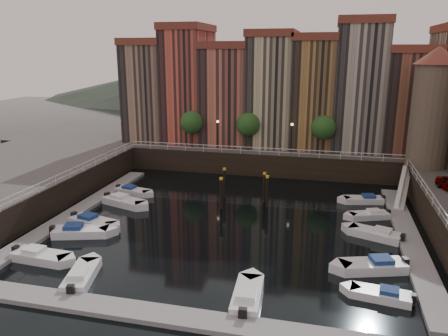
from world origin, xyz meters
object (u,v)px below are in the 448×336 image
(gangway, at_px, (404,185))
(boat_left_1, at_px, (80,232))
(mooring_pilings, at_px, (244,189))
(boat_left_0, at_px, (40,256))
(boat_left_2, at_px, (92,222))
(corner_tower, at_px, (433,106))

(gangway, bearing_deg, boat_left_1, -150.44)
(mooring_pilings, distance_m, boat_left_0, 21.69)
(boat_left_1, bearing_deg, boat_left_2, 75.13)
(corner_tower, xyz_separation_m, boat_left_0, (-33.16, -26.54, -9.81))
(mooring_pilings, distance_m, boat_left_2, 16.17)
(mooring_pilings, relative_size, boat_left_0, 1.09)
(mooring_pilings, height_order, boat_left_0, mooring_pilings)
(boat_left_1, bearing_deg, mooring_pilings, 26.28)
(corner_tower, height_order, boat_left_2, corner_tower)
(boat_left_0, xyz_separation_m, boat_left_2, (0.34, 7.47, 0.01))
(corner_tower, xyz_separation_m, boat_left_2, (-32.82, -19.07, -9.80))
(corner_tower, bearing_deg, gangway, -122.80)
(gangway, distance_m, boat_left_1, 34.33)
(gangway, distance_m, boat_left_2, 33.31)
(gangway, relative_size, boat_left_2, 1.59)
(gangway, xyz_separation_m, boat_left_2, (-29.92, -14.57, -1.52))
(corner_tower, bearing_deg, mooring_pilings, -154.66)
(boat_left_0, height_order, boat_left_1, boat_left_1)
(gangway, distance_m, boat_left_0, 37.47)
(gangway, height_order, boat_left_1, gangway)
(boat_left_1, height_order, boat_left_2, boat_left_1)
(boat_left_1, bearing_deg, boat_left_0, -111.47)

